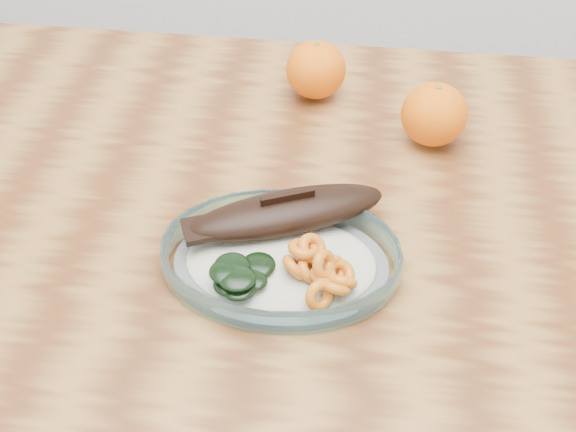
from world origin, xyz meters
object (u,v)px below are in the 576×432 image
at_px(orange_right, 434,114).
at_px(orange_left, 316,70).
at_px(plated_meal, 281,254).
at_px(dining_table, 277,274).

bearing_deg(orange_right, orange_left, 150.95).
height_order(plated_meal, orange_right, orange_right).
bearing_deg(orange_right, plated_meal, -123.49).
relative_size(dining_table, orange_left, 14.59).
bearing_deg(orange_left, dining_table, -94.36).
distance_m(plated_meal, orange_left, 0.33).
height_order(orange_left, orange_right, orange_right).
distance_m(plated_meal, orange_right, 0.29).
xyz_separation_m(dining_table, orange_left, (0.02, 0.25, 0.14)).
bearing_deg(plated_meal, orange_right, 55.02).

